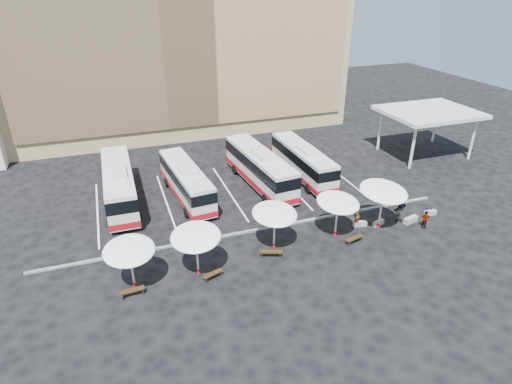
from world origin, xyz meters
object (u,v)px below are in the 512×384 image
object	(u,v)px
sunshade_2	(275,214)
bus_1	(186,181)
bus_0	(119,184)
wood_bench_2	(271,253)
passenger_0	(357,218)
passenger_1	(399,213)
passenger_2	(425,220)
conc_bench_3	(430,213)
sunshade_1	(196,237)
conc_bench_0	(360,224)
sunshade_4	(384,191)
wood_bench_3	(354,239)
sunshade_3	(338,203)
wood_bench_0	(132,291)
wood_bench_1	(213,275)
sunshade_0	(129,251)
conc_bench_2	(411,220)
bus_3	(303,161)
passenger_3	(401,206)
bus_2	(260,167)
conc_bench_1	(378,223)

from	to	relation	value
sunshade_2	bus_1	bearing A→B (deg)	113.67
bus_0	wood_bench_2	size ratio (longest dim) A/B	6.97
passenger_0	passenger_1	distance (m)	3.73
passenger_0	passenger_2	bearing A→B (deg)	-54.27
bus_0	conc_bench_3	bearing A→B (deg)	-23.80
sunshade_1	conc_bench_0	distance (m)	14.41
sunshade_4	wood_bench_3	xyz separation A→B (m)	(-3.04, -1.25, -3.00)
sunshade_3	wood_bench_0	world-z (taller)	sunshade_3
conc_bench_0	wood_bench_1	bearing A→B (deg)	-168.55
sunshade_1	conc_bench_3	distance (m)	21.01
sunshade_2	passenger_2	xyz separation A→B (m)	(12.72, -1.40, -2.21)
bus_0	wood_bench_1	bearing A→B (deg)	-68.90
sunshade_0	conc_bench_3	world-z (taller)	sunshade_0
sunshade_3	wood_bench_1	world-z (taller)	sunshade_3
conc_bench_0	conc_bench_2	world-z (taller)	conc_bench_2
wood_bench_2	wood_bench_0	bearing A→B (deg)	-174.19
bus_1	bus_3	world-z (taller)	bus_3
wood_bench_3	sunshade_1	bearing A→B (deg)	178.67
wood_bench_0	wood_bench_2	size ratio (longest dim) A/B	0.95
sunshade_2	wood_bench_0	size ratio (longest dim) A/B	2.43
wood_bench_3	conc_bench_0	world-z (taller)	wood_bench_3
wood_bench_0	passenger_0	size ratio (longest dim) A/B	1.06
bus_0	passenger_3	world-z (taller)	bus_0
sunshade_2	sunshade_3	world-z (taller)	sunshade_2
bus_0	wood_bench_2	bearing A→B (deg)	-51.53
sunshade_2	wood_bench_3	bearing A→B (deg)	-13.45
sunshade_4	wood_bench_2	world-z (taller)	sunshade_4
bus_0	sunshade_1	bearing A→B (deg)	-70.72
wood_bench_1	conc_bench_3	world-z (taller)	wood_bench_1
passenger_1	conc_bench_3	bearing A→B (deg)	-170.67
bus_3	passenger_1	world-z (taller)	bus_3
bus_1	sunshade_4	xyz separation A→B (m)	(13.72, -10.67, 1.64)
bus_3	passenger_2	xyz separation A→B (m)	(5.18, -12.54, -1.00)
wood_bench_2	passenger_3	distance (m)	12.76
bus_1	passenger_2	bearing A→B (deg)	-39.95
sunshade_0	sunshade_4	size ratio (longest dim) A/B	0.72
bus_1	sunshade_4	size ratio (longest dim) A/B	2.24
bus_3	sunshade_0	bearing A→B (deg)	-146.63
bus_2	passenger_1	xyz separation A→B (m)	(8.59, -10.54, -1.16)
passenger_2	conc_bench_3	bearing A→B (deg)	52.78
wood_bench_2	conc_bench_1	world-z (taller)	wood_bench_2
bus_1	wood_bench_3	size ratio (longest dim) A/B	6.57
conc_bench_3	passenger_2	bearing A→B (deg)	-141.18
bus_1	passenger_1	size ratio (longest dim) A/B	7.13
passenger_1	passenger_3	xyz separation A→B (m)	(0.63, 0.63, 0.20)
bus_0	passenger_0	bearing A→B (deg)	-30.44
conc_bench_2	passenger_3	xyz separation A→B (m)	(-0.26, 1.18, 0.72)
sunshade_4	conc_bench_1	world-z (taller)	sunshade_4
passenger_3	bus_0	bearing A→B (deg)	-37.28
bus_3	conc_bench_1	size ratio (longest dim) A/B	10.08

